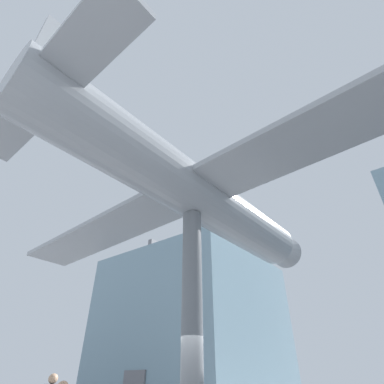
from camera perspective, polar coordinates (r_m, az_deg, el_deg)
glass_pavilion_left at (r=26.34m, az=0.38°, el=-24.80°), size 11.67×12.09×11.08m
support_pylon_central at (r=8.30m, az=0.00°, el=-22.61°), size 0.55×0.55×5.94m
suspended_airplane at (r=9.87m, az=0.73°, el=-0.39°), size 19.07×13.13×3.31m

